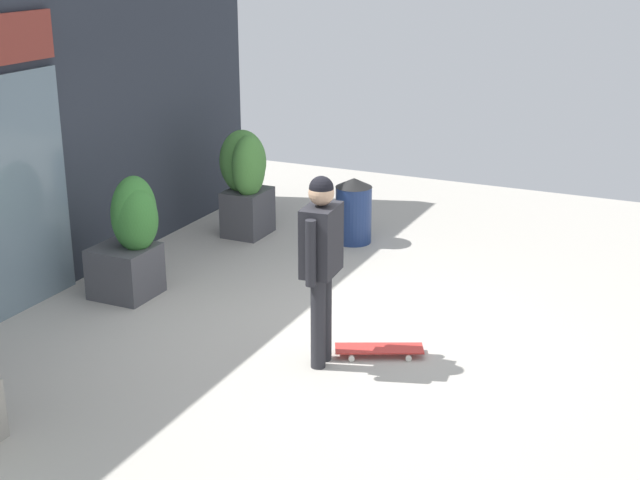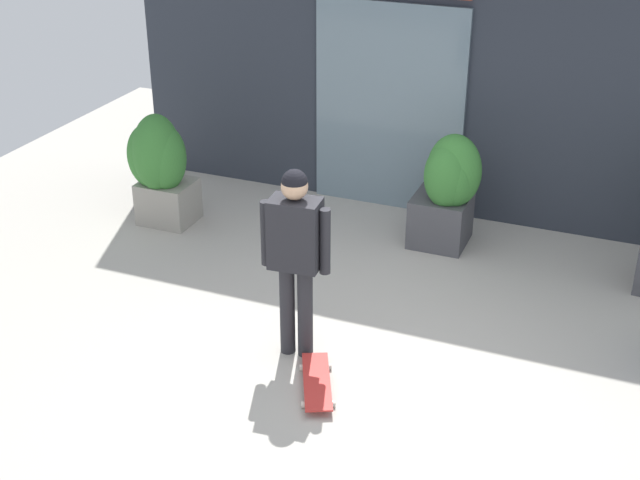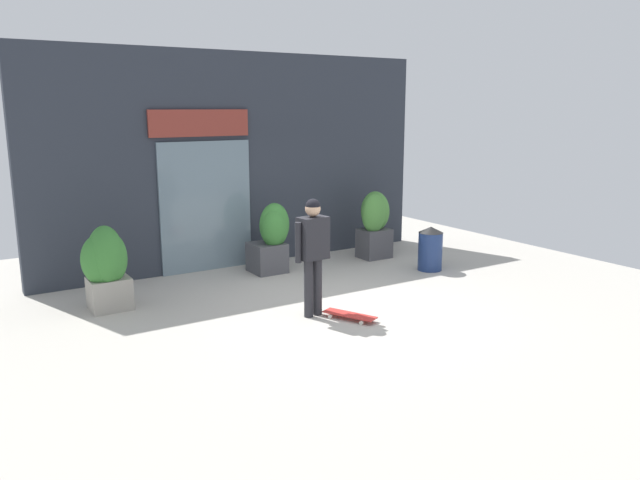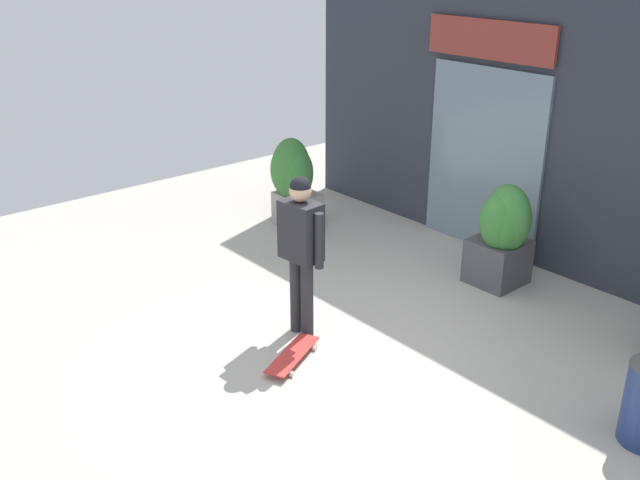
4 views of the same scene
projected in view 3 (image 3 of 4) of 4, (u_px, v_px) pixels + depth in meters
name	position (u px, v px, depth m)	size (l,w,h in m)	color
ground_plane	(336.00, 307.00, 9.37)	(12.00, 12.00, 0.00)	#B2ADA3
building_facade	(238.00, 162.00, 11.62)	(7.76, 0.31, 3.94)	#2D333D
skateboarder	(313.00, 245.00, 8.78)	(0.59, 0.29, 1.71)	#28282D
skateboard	(350.00, 315.00, 8.83)	(0.53, 0.81, 0.08)	red
planter_box_left	(374.00, 220.00, 12.34)	(0.70, 0.67, 1.32)	#47474C
planter_box_right	(272.00, 236.00, 11.22)	(0.70, 0.65, 1.27)	#47474C
planter_box_mid	(107.00, 264.00, 9.07)	(0.68, 0.62, 1.28)	gray
trash_bin	(430.00, 248.00, 11.43)	(0.45, 0.45, 0.81)	navy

